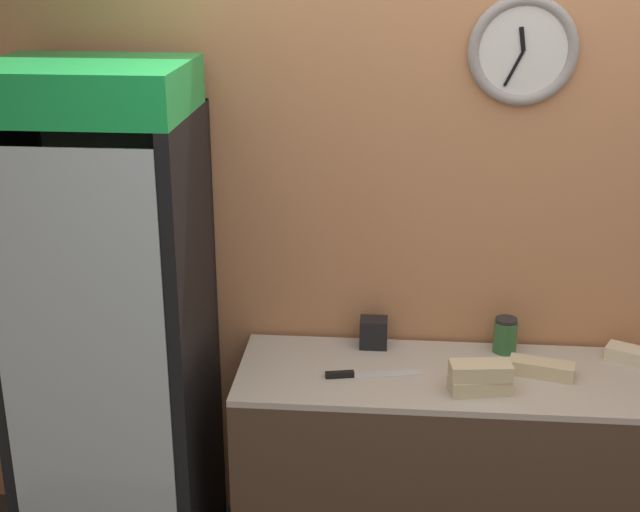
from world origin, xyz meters
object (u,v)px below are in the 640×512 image
Objects in this scene: sandwich_flat_left at (542,368)px; condiment_jar at (505,335)px; sandwich_stack_bottom at (480,385)px; chefs_knife at (360,374)px; sandwich_stack_middle at (481,370)px; beverage_cooler at (113,305)px; sandwich_flat_right at (638,356)px; napkin_dispenser at (374,333)px.

condiment_jar reaches higher than sandwich_flat_left.
sandwich_stack_bottom is 0.64× the size of chefs_knife.
sandwich_flat_left is at bearing 31.75° from sandwich_stack_middle.
sandwich_flat_right is at bearing 3.96° from beverage_cooler.
napkin_dispenser reaches higher than sandwich_flat_right.
beverage_cooler is at bearing 173.94° from sandwich_stack_middle.
sandwich_flat_right is 1.03m from napkin_dispenser.
sandwich_stack_bottom is at bearing -11.04° from chefs_knife.
sandwich_stack_middle is at bearing -110.09° from condiment_jar.
sandwich_stack_middle is (0.00, 0.00, 0.06)m from sandwich_stack_bottom.
condiment_jar is (-0.12, 0.20, 0.04)m from sandwich_flat_left.
sandwich_flat_right is at bearing 24.56° from sandwich_stack_middle.
sandwich_flat_left is 2.12× the size of napkin_dispenser.
sandwich_flat_left is 0.41m from sandwich_flat_right.
sandwich_stack_bottom is 0.37m from condiment_jar.
sandwich_stack_middle is at bearing -6.06° from beverage_cooler.
beverage_cooler reaches higher than sandwich_stack_middle.
sandwich_stack_middle reaches higher than chefs_knife.
napkin_dispenser is at bearing 138.76° from sandwich_stack_bottom.
sandwich_stack_middle is 0.45m from chefs_knife.
beverage_cooler is 1.42m from sandwich_stack_bottom.
beverage_cooler is at bearing -176.04° from sandwich_flat_right.
sandwich_stack_middle is 0.53m from napkin_dispenser.
chefs_knife is (-0.44, 0.09, -0.08)m from sandwich_stack_middle.
sandwich_stack_middle is 1.61× the size of condiment_jar.
sandwich_stack_middle is (1.40, -0.15, -0.14)m from beverage_cooler.
condiment_jar is at bearing 121.08° from sandwich_flat_left.
napkin_dispenser is at bearing 11.29° from beverage_cooler.
condiment_jar reaches higher than chefs_knife.
sandwich_stack_middle is 0.37m from condiment_jar.
chefs_knife is 2.56× the size of condiment_jar.
sandwich_flat_left reaches higher than sandwich_flat_right.
sandwich_stack_bottom is 0.29m from sandwich_flat_left.
sandwich_stack_bottom is 0.06m from sandwich_stack_middle.
beverage_cooler reaches higher than condiment_jar.
napkin_dispenser is at bearing 179.81° from condiment_jar.
napkin_dispenser is (0.04, 0.26, 0.05)m from chefs_knife.
sandwich_stack_bottom is at bearing -110.09° from condiment_jar.
sandwich_flat_right is at bearing 10.73° from chefs_knife.
sandwich_stack_middle is at bearing -155.44° from sandwich_flat_right.
sandwich_stack_bottom is at bearing -6.06° from beverage_cooler.
napkin_dispenser reaches higher than chefs_knife.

